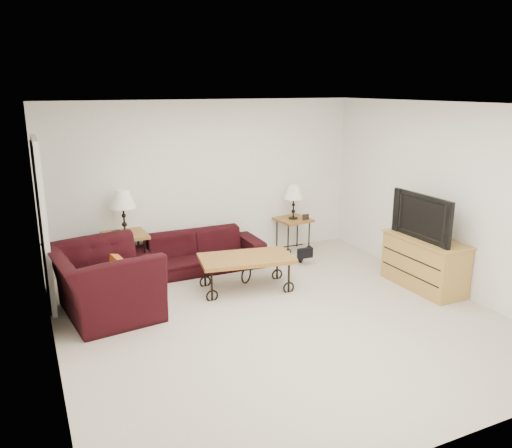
{
  "coord_description": "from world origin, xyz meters",
  "views": [
    {
      "loc": [
        -2.63,
        -4.93,
        2.69
      ],
      "look_at": [
        0.0,
        0.7,
        1.0
      ],
      "focal_mm": 35.67,
      "sensor_mm": 36.0,
      "label": 1
    }
  ],
  "objects_px": {
    "side_table_left": "(127,255)",
    "tv_stand": "(424,263)",
    "coffee_table": "(246,273)",
    "television": "(427,216)",
    "sofa": "(199,252)",
    "side_table_right": "(293,235)",
    "backpack": "(301,248)",
    "armchair": "(104,282)",
    "lamp_right": "(293,202)",
    "lamp_left": "(124,212)"
  },
  "relations": [
    {
      "from": "tv_stand",
      "to": "side_table_right",
      "type": "bearing_deg",
      "value": 111.46
    },
    {
      "from": "sofa",
      "to": "side_table_right",
      "type": "relative_size",
      "value": 3.43
    },
    {
      "from": "sofa",
      "to": "coffee_table",
      "type": "height_order",
      "value": "sofa"
    },
    {
      "from": "sofa",
      "to": "tv_stand",
      "type": "bearing_deg",
      "value": -37.63
    },
    {
      "from": "coffee_table",
      "to": "tv_stand",
      "type": "distance_m",
      "value": 2.44
    },
    {
      "from": "sofa",
      "to": "armchair",
      "type": "xyz_separation_m",
      "value": [
        -1.54,
        -1.01,
        0.14
      ]
    },
    {
      "from": "television",
      "to": "backpack",
      "type": "xyz_separation_m",
      "value": [
        -1.01,
        1.58,
        -0.77
      ]
    },
    {
      "from": "lamp_left",
      "to": "backpack",
      "type": "relative_size",
      "value": 1.3
    },
    {
      "from": "sofa",
      "to": "tv_stand",
      "type": "distance_m",
      "value": 3.24
    },
    {
      "from": "coffee_table",
      "to": "tv_stand",
      "type": "bearing_deg",
      "value": -23.45
    },
    {
      "from": "coffee_table",
      "to": "sofa",
      "type": "bearing_deg",
      "value": 108.35
    },
    {
      "from": "coffee_table",
      "to": "television",
      "type": "bearing_deg",
      "value": -23.63
    },
    {
      "from": "sofa",
      "to": "tv_stand",
      "type": "relative_size",
      "value": 1.64
    },
    {
      "from": "armchair",
      "to": "backpack",
      "type": "distance_m",
      "value": 3.15
    },
    {
      "from": "lamp_right",
      "to": "armchair",
      "type": "height_order",
      "value": "lamp_right"
    },
    {
      "from": "sofa",
      "to": "side_table_left",
      "type": "relative_size",
      "value": 3.02
    },
    {
      "from": "lamp_left",
      "to": "coffee_table",
      "type": "distance_m",
      "value": 1.96
    },
    {
      "from": "coffee_table",
      "to": "backpack",
      "type": "distance_m",
      "value": 1.36
    },
    {
      "from": "armchair",
      "to": "television",
      "type": "height_order",
      "value": "television"
    },
    {
      "from": "sofa",
      "to": "lamp_left",
      "type": "relative_size",
      "value": 3.02
    },
    {
      "from": "side_table_right",
      "to": "armchair",
      "type": "distance_m",
      "value": 3.47
    },
    {
      "from": "sofa",
      "to": "side_table_left",
      "type": "bearing_deg",
      "value": 170.15
    },
    {
      "from": "side_table_left",
      "to": "tv_stand",
      "type": "bearing_deg",
      "value": -30.93
    },
    {
      "from": "armchair",
      "to": "coffee_table",
      "type": "bearing_deg",
      "value": -97.19
    },
    {
      "from": "side_table_right",
      "to": "backpack",
      "type": "xyz_separation_m",
      "value": [
        -0.18,
        -0.58,
        -0.04
      ]
    },
    {
      "from": "tv_stand",
      "to": "television",
      "type": "distance_m",
      "value": 0.66
    },
    {
      "from": "coffee_table",
      "to": "side_table_right",
      "type": "bearing_deg",
      "value": 40.73
    },
    {
      "from": "sofa",
      "to": "side_table_right",
      "type": "distance_m",
      "value": 1.73
    },
    {
      "from": "lamp_left",
      "to": "backpack",
      "type": "xyz_separation_m",
      "value": [
        2.58,
        -0.58,
        -0.72
      ]
    },
    {
      "from": "side_table_left",
      "to": "lamp_right",
      "type": "height_order",
      "value": "lamp_right"
    },
    {
      "from": "sofa",
      "to": "side_table_right",
      "type": "bearing_deg",
      "value": 5.98
    },
    {
      "from": "tv_stand",
      "to": "backpack",
      "type": "bearing_deg",
      "value": 122.91
    },
    {
      "from": "side_table_left",
      "to": "armchair",
      "type": "xyz_separation_m",
      "value": [
        -0.5,
        -1.19,
        0.1
      ]
    },
    {
      "from": "sofa",
      "to": "side_table_right",
      "type": "height_order",
      "value": "same"
    },
    {
      "from": "tv_stand",
      "to": "television",
      "type": "xyz_separation_m",
      "value": [
        -0.02,
        0.0,
        0.66
      ]
    },
    {
      "from": "side_table_left",
      "to": "side_table_right",
      "type": "xyz_separation_m",
      "value": [
        2.76,
        0.0,
        -0.04
      ]
    },
    {
      "from": "lamp_left",
      "to": "armchair",
      "type": "relative_size",
      "value": 0.5
    },
    {
      "from": "coffee_table",
      "to": "side_table_left",
      "type": "bearing_deg",
      "value": 139.03
    },
    {
      "from": "side_table_left",
      "to": "side_table_right",
      "type": "height_order",
      "value": "side_table_left"
    },
    {
      "from": "sofa",
      "to": "television",
      "type": "distance_m",
      "value": 3.31
    },
    {
      "from": "side_table_right",
      "to": "lamp_right",
      "type": "xyz_separation_m",
      "value": [
        0.0,
        0.0,
        0.57
      ]
    },
    {
      "from": "side_table_right",
      "to": "television",
      "type": "xyz_separation_m",
      "value": [
        0.83,
        -2.16,
        0.73
      ]
    },
    {
      "from": "coffee_table",
      "to": "tv_stand",
      "type": "relative_size",
      "value": 1.05
    },
    {
      "from": "television",
      "to": "coffee_table",
      "type": "bearing_deg",
      "value": -113.63
    },
    {
      "from": "side_table_right",
      "to": "lamp_left",
      "type": "height_order",
      "value": "lamp_left"
    },
    {
      "from": "sofa",
      "to": "armchair",
      "type": "distance_m",
      "value": 1.85
    },
    {
      "from": "sofa",
      "to": "side_table_left",
      "type": "xyz_separation_m",
      "value": [
        -1.04,
        0.18,
        0.04
      ]
    },
    {
      "from": "side_table_left",
      "to": "backpack",
      "type": "xyz_separation_m",
      "value": [
        2.58,
        -0.58,
        -0.08
      ]
    },
    {
      "from": "side_table_right",
      "to": "television",
      "type": "height_order",
      "value": "television"
    },
    {
      "from": "side_table_right",
      "to": "tv_stand",
      "type": "height_order",
      "value": "tv_stand"
    }
  ]
}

